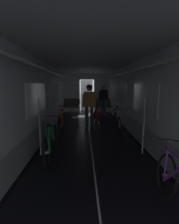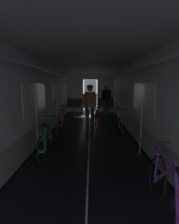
{
  "view_description": "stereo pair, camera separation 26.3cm",
  "coord_description": "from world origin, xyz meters",
  "views": [
    {
      "loc": [
        -0.2,
        -2.04,
        1.71
      ],
      "look_at": [
        0.0,
        4.07,
        0.76
      ],
      "focal_mm": 27.95,
      "sensor_mm": 36.0,
      "label": 1
    },
    {
      "loc": [
        0.06,
        -2.05,
        1.71
      ],
      "look_at": [
        0.0,
        4.07,
        0.76
      ],
      "focal_mm": 27.95,
      "sensor_mm": 36.0,
      "label": 2
    }
  ],
  "objects": [
    {
      "name": "ground_plane",
      "position": [
        0.0,
        0.0,
        0.0
      ],
      "size": [
        60.0,
        60.0,
        0.0
      ],
      "primitive_type": "plane",
      "color": "black"
    },
    {
      "name": "train_car_shell",
      "position": [
        -0.0,
        3.6,
        1.7
      ],
      "size": [
        3.14,
        12.34,
        2.57
      ],
      "color": "black",
      "rests_on": "ground"
    },
    {
      "name": "person_cyclist_aisle",
      "position": [
        0.01,
        4.46,
        1.07
      ],
      "size": [
        0.55,
        0.43,
        1.73
      ],
      "color": "#2D2D33",
      "rests_on": "ground"
    },
    {
      "name": "bicycle_orange",
      "position": [
        -1.03,
        4.26,
        0.38
      ],
      "size": [
        0.44,
        1.69,
        0.96
      ],
      "color": "black",
      "rests_on": "ground"
    },
    {
      "name": "bicycle_white",
      "position": [
        1.03,
        4.16,
        0.38
      ],
      "size": [
        0.44,
        1.69,
        0.94
      ],
      "color": "black",
      "rests_on": "ground"
    },
    {
      "name": "bench_seat_far_right",
      "position": [
        0.9,
        8.07,
        0.57
      ],
      "size": [
        0.98,
        0.51,
        0.95
      ],
      "color": "gray",
      "rests_on": "ground"
    },
    {
      "name": "bicycle_green",
      "position": [
        -1.0,
        1.91,
        0.38
      ],
      "size": [
        0.44,
        1.69,
        0.95
      ],
      "color": "black",
      "rests_on": "ground"
    },
    {
      "name": "person_standing_near_bench",
      "position": [
        0.9,
        7.7,
        0.98
      ],
      "size": [
        0.53,
        0.23,
        1.69
      ],
      "color": "#384C75",
      "rests_on": "ground"
    },
    {
      "name": "bicycle_red_in_aisle",
      "position": [
        0.31,
        4.72,
        0.38
      ],
      "size": [
        0.44,
        1.69,
        0.94
      ],
      "color": "black",
      "rests_on": "ground"
    },
    {
      "name": "bench_seat_far_left",
      "position": [
        -0.9,
        8.07,
        0.57
      ],
      "size": [
        0.98,
        0.51,
        0.95
      ],
      "color": "gray",
      "rests_on": "ground"
    }
  ]
}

